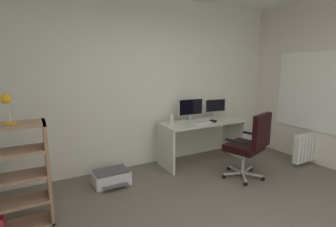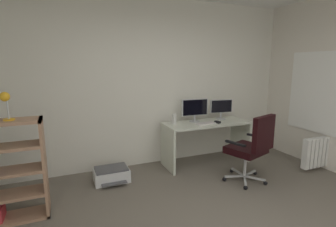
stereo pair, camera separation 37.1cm
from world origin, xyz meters
The scene contains 13 objects.
wall_back centered at (0.00, 2.40, 1.38)m, with size 5.17×0.10×2.76m, color silver.
window_pane centered at (2.58, 1.00, 1.24)m, with size 0.01×1.46×1.25m, color white.
window_frame centered at (2.57, 1.00, 1.24)m, with size 0.02×1.54×1.33m, color white.
desk centered at (0.90, 1.97, 0.54)m, with size 1.48×0.58×0.73m.
monitor_main centered at (0.73, 2.09, 0.96)m, with size 0.48×0.18×0.39m.
monitor_secondary centered at (1.26, 2.09, 0.94)m, with size 0.42×0.18×0.35m.
keyboard centered at (0.80, 1.85, 0.74)m, with size 0.34×0.13×0.02m, color silver.
computer_mouse centered at (1.03, 1.84, 0.75)m, with size 0.06×0.10×0.03m, color black.
desktop_speaker centered at (0.33, 2.04, 0.82)m, with size 0.07×0.07×0.17m, color silver.
office_chair centered at (1.10, 1.05, 0.56)m, with size 0.66×0.68×1.01m.
desk_lamp centered at (-1.88, 1.34, 1.32)m, with size 0.12×0.11×0.30m.
printer centered at (-0.75, 1.88, 0.10)m, with size 0.50×0.43×0.21m.
radiator centered at (2.48, 1.00, 0.30)m, with size 0.76×0.10×0.48m.
Camera 2 is at (-1.35, -1.70, 1.69)m, focal length 27.39 mm.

